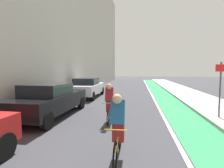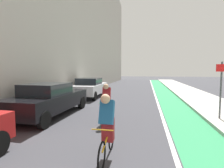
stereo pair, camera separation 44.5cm
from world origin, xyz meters
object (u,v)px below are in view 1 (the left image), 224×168
parked_sedan_black (50,100)px  cyclist_mid (109,103)px  parked_sedan_white (87,87)px  street_sign_post (220,84)px  cyclist_lead (118,124)px

parked_sedan_black → cyclist_mid: cyclist_mid is taller
parked_sedan_black → parked_sedan_white: size_ratio=1.04×
parked_sedan_white → street_sign_post: (7.44, -5.34, 0.76)m
cyclist_mid → parked_sedan_black: bearing=172.1°
cyclist_mid → street_sign_post: bearing=11.5°
street_sign_post → cyclist_mid: bearing=-168.5°
parked_sedan_black → cyclist_lead: (3.56, -3.30, 0.06)m
cyclist_mid → street_sign_post: 4.74m
cyclist_mid → street_sign_post: (4.58, 0.93, 0.74)m
cyclist_lead → street_sign_post: 5.50m
parked_sedan_black → parked_sedan_white: bearing=90.0°
parked_sedan_black → cyclist_mid: size_ratio=2.77×
parked_sedan_white → cyclist_mid: bearing=-65.5°
parked_sedan_black → cyclist_mid: 2.89m
parked_sedan_white → cyclist_lead: (3.56, -9.17, 0.06)m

